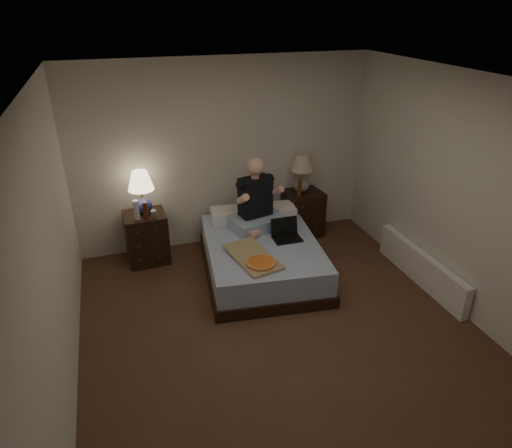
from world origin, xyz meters
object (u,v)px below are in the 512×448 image
object	(u,v)px
person	(257,195)
laptop	(287,231)
pizza_box	(261,263)
bed	(262,257)
water_bottle	(136,210)
lamp_left	(142,192)
beer_bottle_right	(299,188)
nightstand_left	(147,238)
soda_can	(154,214)
nightstand_right	(303,213)
radiator	(421,268)
beer_bottle_left	(146,211)
lamp_right	(302,173)

from	to	relation	value
person	laptop	bearing A→B (deg)	-72.59
laptop	pizza_box	size ratio (longest dim) A/B	0.45
bed	water_bottle	xyz separation A→B (m)	(-1.41, 0.62, 0.57)
lamp_left	beer_bottle_right	world-z (taller)	lamp_left
nightstand_left	person	xyz separation A→B (m)	(1.38, -0.38, 0.57)
lamp_left	soda_can	xyz separation A→B (m)	(0.10, -0.19, -0.23)
nightstand_right	beer_bottle_right	distance (m)	0.47
soda_can	radiator	size ratio (longest dim) A/B	0.06
nightstand_left	laptop	size ratio (longest dim) A/B	1.96
water_bottle	person	distance (m)	1.50
pizza_box	nightstand_left	bearing A→B (deg)	119.66
soda_can	pizza_box	size ratio (longest dim) A/B	0.13
nightstand_right	pizza_box	xyz separation A→B (m)	(-1.10, -1.37, 0.15)
soda_can	beer_bottle_left	xyz separation A→B (m)	(-0.10, -0.02, 0.06)
bed	water_bottle	world-z (taller)	water_bottle
beer_bottle_left	beer_bottle_right	xyz separation A→B (m)	(2.09, 0.13, -0.01)
lamp_left	pizza_box	bearing A→B (deg)	-50.14
lamp_right	beer_bottle_left	xyz separation A→B (m)	(-2.17, -0.26, -0.16)
lamp_right	beer_bottle_right	bearing A→B (deg)	-122.25
nightstand_left	soda_can	bearing A→B (deg)	-55.58
bed	lamp_left	distance (m)	1.70
lamp_right	laptop	distance (m)	1.12
lamp_right	water_bottle	xyz separation A→B (m)	(-2.28, -0.22, -0.15)
water_bottle	pizza_box	distance (m)	1.71
nightstand_left	soda_can	distance (m)	0.43
soda_can	laptop	world-z (taller)	soda_can
person	laptop	size ratio (longest dim) A/B	2.74
water_bottle	laptop	bearing A→B (deg)	-21.47
laptop	lamp_left	bearing A→B (deg)	153.87
bed	beer_bottle_left	xyz separation A→B (m)	(-1.31, 0.58, 0.56)
soda_can	water_bottle	bearing A→B (deg)	173.43
lamp_left	laptop	bearing A→B (deg)	-27.37
soda_can	beer_bottle_left	bearing A→B (deg)	-170.11
nightstand_left	beer_bottle_left	size ratio (longest dim) A/B	2.90
nightstand_left	lamp_left	size ratio (longest dim) A/B	1.19
bed	laptop	distance (m)	0.46
lamp_left	pizza_box	distance (m)	1.80
nightstand_left	nightstand_right	distance (m)	2.23
lamp_right	soda_can	size ratio (longest dim) A/B	5.60
bed	radiator	bearing A→B (deg)	-17.78
beer_bottle_left	pizza_box	size ratio (longest dim) A/B	0.30
bed	nightstand_left	bearing A→B (deg)	157.44
laptop	lamp_right	bearing A→B (deg)	59.51
soda_can	person	xyz separation A→B (m)	(1.27, -0.23, 0.19)
laptop	radiator	size ratio (longest dim) A/B	0.21
water_bottle	beer_bottle_left	bearing A→B (deg)	-20.73
lamp_left	pizza_box	world-z (taller)	lamp_left
beer_bottle_left	bed	bearing A→B (deg)	-24.01
beer_bottle_left	soda_can	bearing A→B (deg)	9.89
person	nightstand_right	bearing A→B (deg)	15.18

